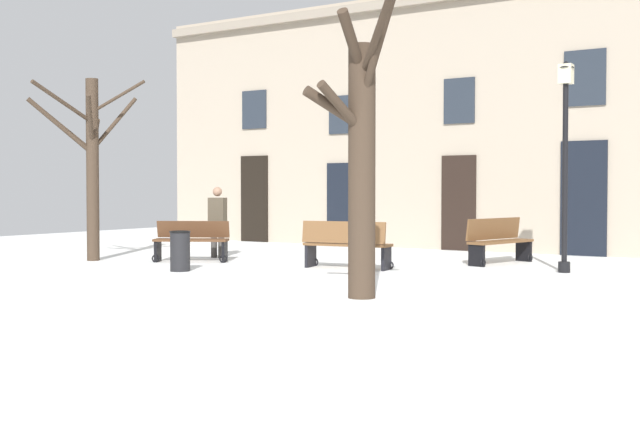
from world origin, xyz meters
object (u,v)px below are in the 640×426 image
Objects in this scene: streetlamp at (565,143)px; bench_near_lamp at (499,240)px; litter_bin at (180,251)px; bench_facing_shops at (192,240)px; bench_back_to_back_left at (346,244)px; tree_right_of_center at (361,155)px; person_strolling at (218,219)px; tree_left_of_center at (91,159)px.

streetlamp is 2.71m from bench_near_lamp.
bench_near_lamp is (4.59, 4.64, 0.11)m from litter_bin.
bench_back_to_back_left is at bearing -21.40° from bench_facing_shops.
bench_facing_shops is (-5.83, 3.08, -1.57)m from tree_right_of_center.
bench_back_to_back_left is 3.79m from person_strolling.
bench_near_lamp is at bearing 45.37° from litter_bin.
tree_right_of_center is 5.56× the size of litter_bin.
streetlamp is 2.10× the size of bench_near_lamp.
person_strolling reaches higher than litter_bin.
streetlamp is 2.45× the size of person_strolling.
streetlamp is 4.50m from bench_back_to_back_left.
person_strolling is at bearing 47.36° from tree_left_of_center.
bench_back_to_back_left is at bearing 122.86° from tree_right_of_center.
streetlamp is 7.70m from person_strolling.
tree_left_of_center is at bearing 177.53° from bench_facing_shops.
person_strolling is (-3.72, 0.62, 0.40)m from bench_back_to_back_left.
bench_near_lamp is at bearing 27.39° from tree_left_of_center.
tree_right_of_center is 5.30m from streetlamp.
litter_bin is 2.99m from person_strolling.
tree_left_of_center is at bearing 33.84° from person_strolling.
tree_right_of_center is (7.84, -2.12, -0.16)m from tree_left_of_center.
litter_bin is (-6.21, -3.60, -2.01)m from streetlamp.
litter_bin is 1.97m from bench_facing_shops.
bench_near_lamp reaches higher than bench_facing_shops.
tree_right_of_center is 2.27× the size of bench_near_lamp.
tree_right_of_center is 4.45m from bench_back_to_back_left.
tree_left_of_center reaches higher than litter_bin.
streetlamp reaches higher than bench_near_lamp.
bench_near_lamp is (7.72, 4.00, -1.70)m from tree_left_of_center.
person_strolling is at bearing 145.38° from tree_right_of_center.
bench_facing_shops is at bearing 84.59° from person_strolling.
tree_right_of_center is 6.78m from bench_facing_shops.
person_strolling is at bearing 69.91° from bench_facing_shops.
litter_bin is (3.13, -0.65, -1.81)m from tree_left_of_center.
tree_right_of_center is 6.31m from bench_near_lamp.
bench_facing_shops is at bearing -0.73° from bench_back_to_back_left.
bench_back_to_back_left reaches higher than litter_bin.
litter_bin is 0.41× the size of bench_near_lamp.
tree_right_of_center is 7.36m from person_strolling.
tree_left_of_center is 2.20× the size of bench_back_to_back_left.
tree_right_of_center reaches higher than streetlamp.
streetlamp is at bearing 17.52° from tree_left_of_center.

